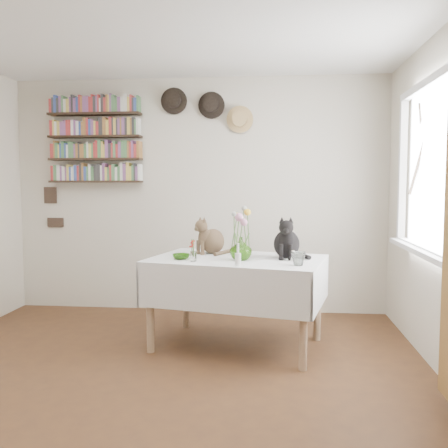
# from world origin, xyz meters

# --- Properties ---
(room) EXTENTS (4.08, 4.58, 2.58)m
(room) POSITION_xyz_m (0.00, 0.00, 1.25)
(room) COLOR brown
(room) RESTS_ON ground
(window) EXTENTS (0.12, 1.52, 1.32)m
(window) POSITION_xyz_m (1.97, 0.80, 1.40)
(window) COLOR white
(window) RESTS_ON room
(dining_table) EXTENTS (1.58, 1.20, 0.76)m
(dining_table) POSITION_xyz_m (0.51, 1.07, 0.57)
(dining_table) COLOR white
(dining_table) RESTS_ON room
(tabby_cat) EXTENTS (0.36, 0.36, 0.34)m
(tabby_cat) POSITION_xyz_m (0.27, 1.33, 0.92)
(tabby_cat) COLOR brown
(tabby_cat) RESTS_ON dining_table
(black_cat) EXTENTS (0.26, 0.32, 0.36)m
(black_cat) POSITION_xyz_m (0.92, 1.14, 0.94)
(black_cat) COLOR black
(black_cat) RESTS_ON dining_table
(flower_vase) EXTENTS (0.20, 0.20, 0.19)m
(flower_vase) POSITION_xyz_m (0.55, 0.96, 0.85)
(flower_vase) COLOR #6FBC32
(flower_vase) RESTS_ON dining_table
(green_bowl) EXTENTS (0.16, 0.16, 0.04)m
(green_bowl) POSITION_xyz_m (0.05, 0.95, 0.78)
(green_bowl) COLOR #6FBC32
(green_bowl) RESTS_ON dining_table
(drinking_glass) EXTENTS (0.13, 0.13, 0.11)m
(drinking_glass) POSITION_xyz_m (1.00, 0.74, 0.81)
(drinking_glass) COLOR white
(drinking_glass) RESTS_ON dining_table
(candlestick) EXTENTS (0.05, 0.05, 0.17)m
(candlestick) POSITION_xyz_m (0.54, 0.68, 0.81)
(candlestick) COLOR white
(candlestick) RESTS_ON dining_table
(berry_jar) EXTENTS (0.05, 0.05, 0.20)m
(berry_jar) POSITION_xyz_m (0.17, 0.86, 0.84)
(berry_jar) COLOR white
(berry_jar) RESTS_ON dining_table
(porcelain_figurine) EXTENTS (0.05, 0.05, 0.09)m
(porcelain_figurine) POSITION_xyz_m (0.97, 0.95, 0.79)
(porcelain_figurine) COLOR white
(porcelain_figurine) RESTS_ON dining_table
(flower_bouquet) EXTENTS (0.17, 0.12, 0.39)m
(flower_bouquet) POSITION_xyz_m (0.54, 0.97, 1.10)
(flower_bouquet) COLOR #4C7233
(flower_bouquet) RESTS_ON flower_vase
(bookshelf_unit) EXTENTS (1.00, 0.16, 0.91)m
(bookshelf_unit) POSITION_xyz_m (-1.10, 2.16, 1.84)
(bookshelf_unit) COLOR #312317
(bookshelf_unit) RESTS_ON room
(wall_hats) EXTENTS (0.98, 0.09, 0.48)m
(wall_hats) POSITION_xyz_m (0.12, 2.19, 2.17)
(wall_hats) COLOR black
(wall_hats) RESTS_ON room
(wall_art_plaques) EXTENTS (0.21, 0.02, 0.44)m
(wall_art_plaques) POSITION_xyz_m (-1.63, 2.23, 1.12)
(wall_art_plaques) COLOR #38281E
(wall_art_plaques) RESTS_ON room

